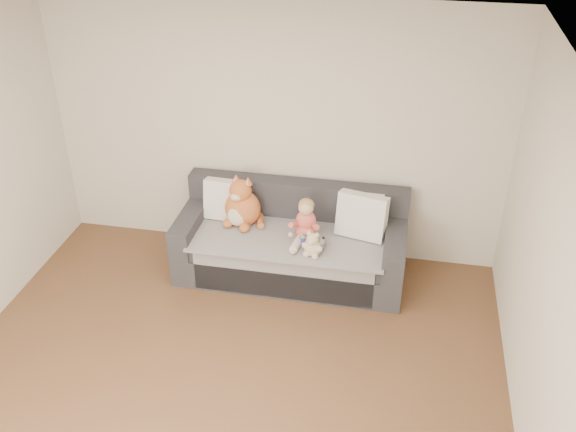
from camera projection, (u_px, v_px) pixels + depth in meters
The scene contains 10 objects.
room_shell at pixel (212, 250), 4.46m from camera, with size 5.00×5.00×5.00m.
sofa at pixel (292, 244), 6.31m from camera, with size 2.20×0.94×0.85m.
cushion_left at pixel (227, 200), 6.33m from camera, with size 0.45×0.22×0.42m.
cushion_right_back at pixel (360, 213), 6.12m from camera, with size 0.43×0.20×0.41m.
cushion_right_front at pixel (362, 216), 6.04m from camera, with size 0.51×0.31×0.45m.
toddler at pixel (305, 223), 6.00m from camera, with size 0.30×0.42×0.42m.
plush_cat at pixel (242, 206), 6.24m from camera, with size 0.41×0.37×0.54m.
teddy_bear at pixel (312, 246), 5.81m from camera, with size 0.20×0.16×0.25m.
plush_cow at pixel (319, 242), 5.92m from camera, with size 0.14×0.20×0.17m.
sippy_cup at pixel (303, 239), 5.99m from camera, with size 0.10×0.06×0.11m.
Camera 1 is at (1.22, -3.11, 3.81)m, focal length 40.00 mm.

